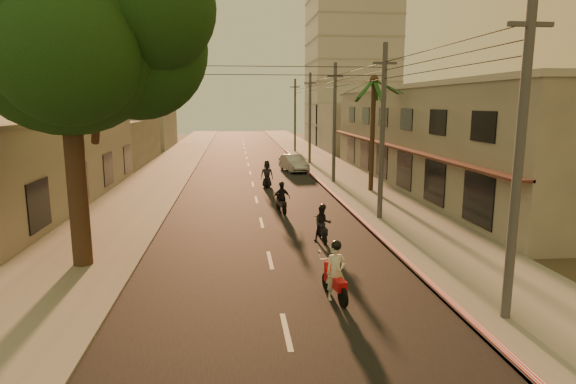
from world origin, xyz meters
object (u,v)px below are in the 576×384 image
(scooter_far_a, at_px, (267,175))
(broadleaf_tree, at_px, (78,32))
(palm_tree, at_px, (374,86))
(scooter_mid_a, at_px, (323,224))
(scooter_mid_b, at_px, (282,199))
(parked_car, at_px, (294,163))
(scooter_red, at_px, (335,273))

(scooter_far_a, bearing_deg, broadleaf_tree, -108.15)
(broadleaf_tree, distance_m, palm_tree, 20.18)
(broadleaf_tree, xyz_separation_m, scooter_mid_a, (9.12, 2.26, -7.71))
(scooter_mid_a, xyz_separation_m, scooter_mid_b, (-1.26, 5.85, 0.04))
(scooter_far_a, height_order, parked_car, scooter_far_a)
(scooter_mid_a, relative_size, scooter_far_a, 0.86)
(broadleaf_tree, bearing_deg, scooter_mid_b, 45.92)
(palm_tree, height_order, scooter_mid_a, palm_tree)
(scooter_red, height_order, parked_car, scooter_red)
(broadleaf_tree, height_order, scooter_far_a, broadleaf_tree)
(broadleaf_tree, bearing_deg, palm_tree, 43.48)
(broadleaf_tree, relative_size, scooter_far_a, 6.02)
(palm_tree, relative_size, scooter_far_a, 4.08)
(palm_tree, xyz_separation_m, parked_car, (-4.07, 10.72, -6.40))
(scooter_red, height_order, scooter_mid_b, scooter_red)
(scooter_red, distance_m, scooter_mid_b, 12.25)
(scooter_red, bearing_deg, parked_car, 75.18)
(scooter_mid_b, bearing_deg, palm_tree, 29.89)
(scooter_mid_b, height_order, parked_car, scooter_mid_b)
(scooter_mid_a, relative_size, parked_car, 0.36)
(broadleaf_tree, distance_m, scooter_red, 12.05)
(parked_car, bearing_deg, scooter_mid_b, -109.85)
(scooter_far_a, bearing_deg, palm_tree, -14.33)
(scooter_far_a, relative_size, parked_car, 0.42)
(broadleaf_tree, xyz_separation_m, scooter_mid_b, (7.86, 8.12, -7.68))
(palm_tree, height_order, scooter_red, palm_tree)
(palm_tree, distance_m, scooter_mid_b, 10.90)
(palm_tree, bearing_deg, scooter_mid_a, -115.35)
(broadleaf_tree, height_order, scooter_red, broadleaf_tree)
(palm_tree, distance_m, scooter_far_a, 9.77)
(scooter_far_a, xyz_separation_m, parked_car, (2.94, 8.05, -0.14))
(palm_tree, bearing_deg, parked_car, 110.80)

